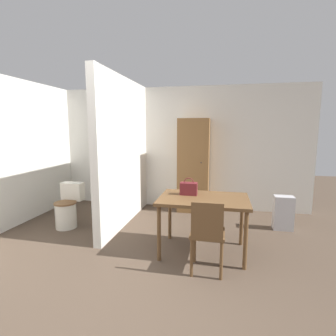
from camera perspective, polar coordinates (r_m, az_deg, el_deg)
ground_plane at (r=2.82m, az=-15.32°, el=-27.65°), size 16.00×16.00×0.00m
wall_back at (r=5.57m, az=0.47°, el=4.40°), size 5.66×0.12×2.50m
wall_left at (r=5.10m, az=-31.40°, el=2.76°), size 0.12×4.38×2.50m
partition_wall at (r=4.61m, az=-9.50°, el=3.41°), size 0.12×2.22×2.50m
dining_table at (r=3.51m, az=7.72°, el=-7.69°), size 1.16×0.80×0.76m
wooden_chair at (r=3.08m, az=8.56°, el=-13.79°), size 0.39×0.39×0.87m
toilet at (r=4.81m, az=-20.96°, el=-8.13°), size 0.37×0.51×0.72m
handbag at (r=3.60m, az=4.52°, el=-4.46°), size 0.23×0.13×0.24m
wooden_cabinet at (r=5.24m, az=5.58°, el=0.52°), size 0.61×0.44×1.85m
space_heater at (r=4.77m, az=23.80°, el=-8.93°), size 0.31×0.20×0.56m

